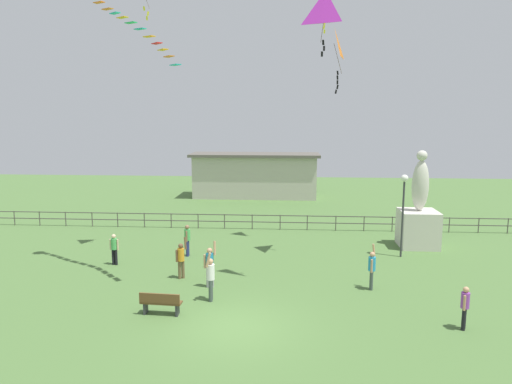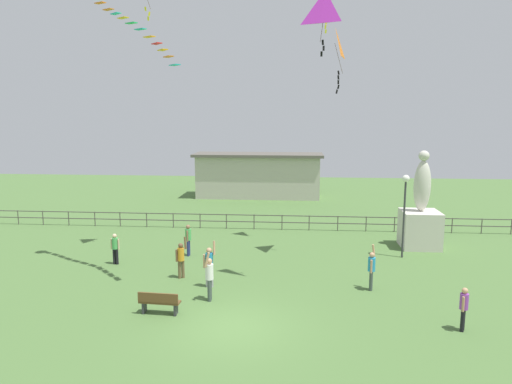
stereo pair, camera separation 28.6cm
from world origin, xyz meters
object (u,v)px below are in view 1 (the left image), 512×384
object	(u,v)px
person_3	(114,247)
person_1	(372,267)
statue_monument	(418,219)
kite_0	(325,10)
lamppost	(404,197)
person_2	(210,276)
person_6	(465,305)
person_0	(187,238)
person_4	(181,258)
kite_3	(334,45)
person_5	(210,264)
park_bench	(161,303)

from	to	relation	value
person_3	person_1	bearing A→B (deg)	-11.63
statue_monument	kite_0	bearing A→B (deg)	-132.51
lamppost	kite_0	world-z (taller)	kite_0
person_1	person_2	distance (m)	6.66
person_2	person_3	size ratio (longest dim) A/B	1.32
person_3	kite_0	bearing A→B (deg)	-11.48
lamppost	person_3	xyz separation A→B (m)	(-14.13, -2.31, -2.23)
person_6	kite_0	size ratio (longest dim) A/B	0.60
lamppost	person_3	distance (m)	14.49
person_6	person_1	bearing A→B (deg)	125.01
person_0	person_1	bearing A→B (deg)	-25.55
person_4	kite_3	xyz separation A→B (m)	(6.78, 3.61, 9.51)
person_3	person_4	xyz separation A→B (m)	(3.66, -1.67, 0.07)
statue_monument	lamppost	xyz separation A→B (m)	(-1.35, -2.01, 1.57)
person_1	person_6	bearing A→B (deg)	-54.99
person_6	person_0	bearing A→B (deg)	145.40
lamppost	person_5	world-z (taller)	lamppost
person_1	person_5	bearing A→B (deg)	-178.10
person_1	kite_3	size ratio (longest dim) A/B	0.62
person_2	kite_3	world-z (taller)	kite_3
person_3	person_4	size ratio (longest dim) A/B	0.81
person_2	kite_0	xyz separation A→B (m)	(4.33, 2.13, 10.21)
lamppost	person_6	xyz separation A→B (m)	(0.17, -8.27, -2.23)
person_2	person_6	xyz separation A→B (m)	(8.92, -1.87, -0.14)
park_bench	person_4	distance (m)	3.89
park_bench	person_1	xyz separation A→B (m)	(8.04, 3.09, 0.49)
person_1	statue_monument	bearing A→B (deg)	61.62
person_5	person_6	size ratio (longest dim) A/B	1.33
person_0	person_1	distance (m)	9.55
park_bench	kite_3	distance (m)	14.13
park_bench	person_6	xyz separation A→B (m)	(10.51, -0.44, 0.40)
person_3	kite_3	distance (m)	14.30
lamppost	person_4	xyz separation A→B (m)	(-10.47, -3.98, -2.16)
person_4	person_5	size ratio (longest dim) A/B	0.93
person_0	kite_0	xyz separation A→B (m)	(6.50, -3.65, 10.28)
person_3	person_4	bearing A→B (deg)	-24.57
statue_monument	kite_0	xyz separation A→B (m)	(-5.77, -6.29, 9.69)
park_bench	person_4	world-z (taller)	person_4
person_3	statue_monument	bearing A→B (deg)	15.60
person_1	person_3	distance (m)	12.07
statue_monument	person_3	distance (m)	16.08
kite_3	person_1	bearing A→B (deg)	-72.36
person_0	statue_monument	bearing A→B (deg)	12.14
park_bench	statue_monument	bearing A→B (deg)	40.11
person_0	person_6	distance (m)	13.47
person_6	kite_3	world-z (taller)	kite_3
kite_0	kite_3	distance (m)	4.05
person_6	kite_3	distance (m)	13.01
lamppost	kite_3	xyz separation A→B (m)	(-3.69, -0.37, 7.35)
statue_monument	person_6	xyz separation A→B (m)	(-1.18, -10.29, -0.66)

